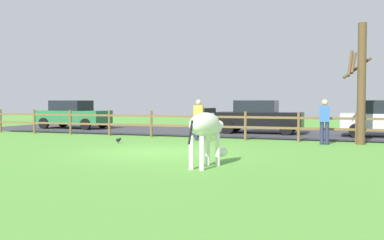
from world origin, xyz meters
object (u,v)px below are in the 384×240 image
object	(u,v)px
visitor_left_of_tree	(325,120)
parked_car_green	(73,114)
visitor_right_of_tree	(199,118)
zebra	(207,128)
crow_on_grass	(118,140)
parked_car_black	(259,117)
bare_tree	(361,82)

from	to	relation	value
visitor_left_of_tree	parked_car_green	bearing A→B (deg)	163.39
visitor_right_of_tree	visitor_left_of_tree	bearing A→B (deg)	0.25
zebra	visitor_right_of_tree	xyz separation A→B (m)	(-2.56, 6.60, -0.02)
crow_on_grass	parked_car_green	bearing A→B (deg)	136.09
visitor_left_of_tree	zebra	bearing A→B (deg)	-108.98
visitor_left_of_tree	visitor_right_of_tree	distance (m)	4.83
parked_car_green	visitor_left_of_tree	world-z (taller)	visitor_left_of_tree
parked_car_green	parked_car_black	bearing A→B (deg)	-0.19
bare_tree	crow_on_grass	distance (m)	9.14
parked_car_green	zebra	bearing A→B (deg)	-43.03
visitor_right_of_tree	parked_car_black	bearing A→B (deg)	68.94
bare_tree	parked_car_black	world-z (taller)	bare_tree
crow_on_grass	visitor_left_of_tree	distance (m)	7.61
parked_car_green	visitor_left_of_tree	size ratio (longest dim) A/B	2.44
parked_car_green	visitor_right_of_tree	bearing A→B (deg)	-24.79
crow_on_grass	visitor_left_of_tree	xyz separation A→B (m)	(7.26, 2.16, 0.78)
zebra	visitor_right_of_tree	bearing A→B (deg)	111.18
bare_tree	parked_car_green	distance (m)	15.46
zebra	crow_on_grass	world-z (taller)	zebra
zebra	bare_tree	bearing A→B (deg)	64.05
bare_tree	parked_car_black	bearing A→B (deg)	141.72
bare_tree	parked_car_green	size ratio (longest dim) A/B	1.10
zebra	visitor_left_of_tree	size ratio (longest dim) A/B	1.17
bare_tree	zebra	world-z (taller)	bare_tree
crow_on_grass	visitor_left_of_tree	size ratio (longest dim) A/B	0.13
crow_on_grass	parked_car_green	xyz separation A→B (m)	(-6.51, 6.27, 0.72)
zebra	parked_car_green	xyz separation A→B (m)	(-11.49, 10.73, -0.08)
parked_car_black	parked_car_green	world-z (taller)	same
zebra	parked_car_black	xyz separation A→B (m)	(-0.98, 10.69, -0.08)
crow_on_grass	visitor_right_of_tree	size ratio (longest dim) A/B	0.13
crow_on_grass	parked_car_black	xyz separation A→B (m)	(4.00, 6.23, 0.72)
zebra	visitor_left_of_tree	bearing A→B (deg)	71.02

